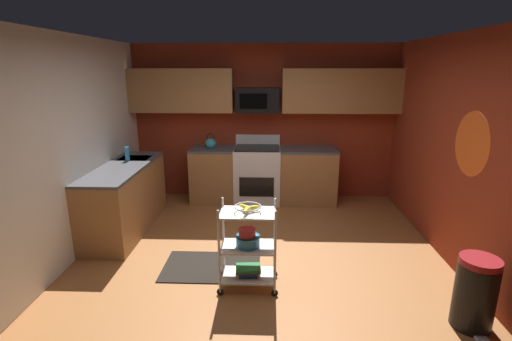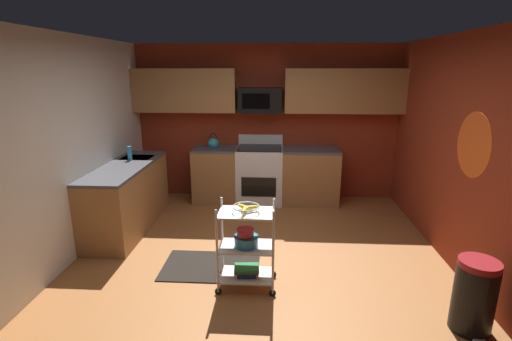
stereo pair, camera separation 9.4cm
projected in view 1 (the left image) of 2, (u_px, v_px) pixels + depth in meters
The scene contains 18 objects.
floor at pixel (260, 263), 4.42m from camera, with size 4.40×4.80×0.04m, color #995B2D.
wall_back at pixel (264, 123), 6.41m from camera, with size 4.52×0.06×2.60m, color maroon.
wall_left at pixel (60, 153), 4.15m from camera, with size 0.06×4.80×2.60m, color silver.
wall_right at pixel (468, 156), 3.99m from camera, with size 0.06×4.80×2.60m, color maroon.
wall_flower_decal at pixel (472, 144), 3.87m from camera, with size 0.68×0.68×0.00m, color #E5591E.
counter_run at pixel (209, 184), 5.84m from camera, with size 3.41×2.45×0.92m.
oven_range at pixel (257, 174), 6.32m from camera, with size 0.76×0.65×1.10m.
upper_cabinets at pixel (265, 91), 6.08m from camera, with size 4.40×0.33×0.70m.
microwave at pixel (258, 100), 6.10m from camera, with size 0.70×0.39×0.40m.
rolling_cart at pixel (248, 247), 3.81m from camera, with size 0.62×0.38×0.91m.
fruit_bowl at pixel (248, 208), 3.70m from camera, with size 0.27×0.27×0.07m.
mixing_bowl_large at pixel (248, 241), 3.79m from camera, with size 0.25×0.25×0.11m.
mixing_bowl_small at pixel (247, 232), 3.75m from camera, with size 0.18×0.18×0.08m.
book_stack at pixel (248, 270), 3.88m from camera, with size 0.27×0.20×0.09m.
kettle at pixel (211, 143), 6.21m from camera, with size 0.21×0.18×0.26m.
dish_soap_bottle at pixel (127, 154), 5.36m from camera, with size 0.06×0.06×0.20m, color #2D8CBF.
trash_can at pixel (475, 293), 3.24m from camera, with size 0.34×0.42×0.66m.
floor_rug at pixel (212, 267), 4.29m from camera, with size 1.10×0.70×0.01m, color black.
Camera 1 is at (0.11, -3.97, 2.22)m, focal length 26.24 mm.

